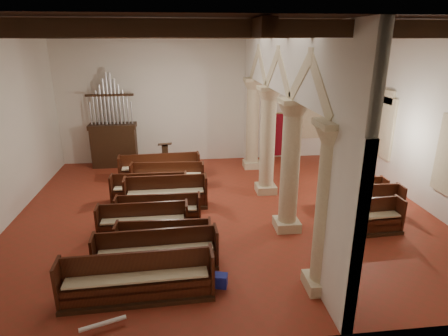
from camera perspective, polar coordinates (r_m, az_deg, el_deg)
floor at (r=13.08m, az=0.04°, el=-6.54°), size 14.00×14.00×0.00m
ceiling at (r=11.81m, az=0.04°, el=20.75°), size 14.00×14.00×0.00m
wall_back at (r=17.97m, az=-2.20°, el=10.55°), size 14.00×0.02×6.00m
wall_front at (r=6.45m, az=6.21°, el=-5.30°), size 14.00×0.02×6.00m
wall_right at (r=14.64m, az=28.59°, el=6.31°), size 0.02×12.00×6.00m
ceiling_beams at (r=11.80m, az=0.04°, el=19.88°), size 13.80×11.80×0.30m
arcade at (r=12.32m, az=8.49°, el=9.09°), size 0.90×11.90×6.00m
window_right_b at (r=16.84m, az=23.40°, el=5.66°), size 0.03×1.00×2.20m
window_back at (r=19.12m, az=13.10°, el=8.15°), size 1.00×0.03×2.20m
pipe_organ at (r=18.02m, az=-16.47°, el=4.52°), size 2.10×0.85×4.40m
lectern at (r=16.86m, az=-8.93°, el=1.33°), size 0.63×0.64×1.41m
dossal_curtain at (r=18.84m, az=8.60°, el=5.05°), size 1.80×0.07×2.17m
processional_banner at (r=19.33m, az=16.01°, el=3.73°), size 0.52×0.67×2.31m
hymnal_box_a at (r=9.21m, az=-0.53°, el=-16.77°), size 0.37×0.33×0.31m
hymnal_box_b at (r=10.37m, az=-3.08°, el=-12.40°), size 0.35×0.32×0.28m
hymnal_box_c at (r=13.05m, az=-4.96°, el=-5.41°), size 0.36×0.30×0.32m
tube_heater_a at (r=8.61m, az=-17.98°, el=-21.62°), size 0.92×0.39×0.09m
tube_heater_b at (r=10.12m, az=-16.90°, el=-14.73°), size 1.02×0.12×0.10m
nave_pew_0 at (r=9.11m, az=-12.96°, el=-16.98°), size 3.47×0.85×1.11m
nave_pew_1 at (r=10.05m, az=-10.21°, el=-13.14°), size 3.18×0.81×1.04m
nave_pew_2 at (r=10.59m, az=-9.10°, el=-11.39°), size 2.61×0.74×0.98m
nave_pew_3 at (r=11.67m, az=-12.15°, el=-8.52°), size 2.70×0.70×1.01m
nave_pew_4 at (r=12.26m, az=-9.93°, el=-7.02°), size 2.70×0.70×0.97m
nave_pew_5 at (r=13.35m, az=-8.78°, el=-4.45°), size 2.87×0.78×1.13m
nave_pew_6 at (r=13.98m, az=-11.27°, el=-3.66°), size 2.75×0.74×1.03m
nave_pew_7 at (r=15.17m, az=-8.55°, el=-1.71°), size 2.95×0.85×1.00m
nave_pew_8 at (r=15.99m, az=-9.73°, el=-0.55°), size 3.38×0.93×1.11m
aisle_pew_0 at (r=12.44m, az=21.54°, el=-7.55°), size 1.87×0.81×1.07m
aisle_pew_1 at (r=13.58m, az=21.66°, el=-5.32°), size 1.96×0.78×1.05m
aisle_pew_2 at (r=14.21m, az=19.72°, el=-4.08°), size 1.94×0.69×1.00m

